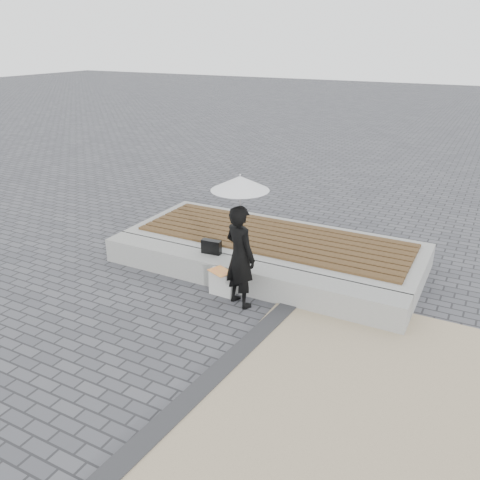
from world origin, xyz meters
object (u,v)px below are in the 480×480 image
at_px(parasol, 240,183).
at_px(handbag, 211,247).
at_px(canvas_tote, 222,282).
at_px(woman, 240,257).
at_px(seating_ledge, 241,276).

height_order(parasol, handbag, parasol).
xyz_separation_m(parasol, canvas_tote, (-0.37, 0.13, -1.61)).
relative_size(woman, parasol, 1.50).
distance_m(woman, handbag, 1.04).
bearing_deg(canvas_tote, parasol, -18.00).
distance_m(handbag, canvas_tote, 0.72).
relative_size(parasol, canvas_tote, 2.52).
bearing_deg(handbag, seating_ledge, -17.51).
xyz_separation_m(seating_ledge, handbag, (-0.61, 0.13, 0.31)).
xyz_separation_m(seating_ledge, parasol, (0.22, -0.46, 1.61)).
distance_m(woman, parasol, 1.06).
height_order(parasol, canvas_tote, parasol).
distance_m(parasol, canvas_tote, 1.66).
xyz_separation_m(woman, parasol, (0.00, 0.00, 1.06)).
xyz_separation_m(parasol, handbag, (-0.83, 0.59, -1.30)).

